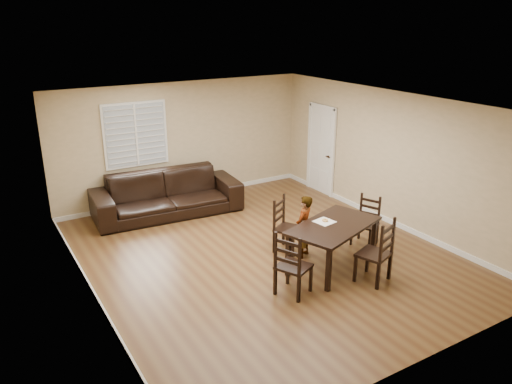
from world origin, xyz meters
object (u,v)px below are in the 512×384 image
Objects in this scene: chair_far at (381,255)px; sofa at (167,194)px; dining_table at (334,229)px; child at (304,227)px; chair_near at (282,226)px; chair_right at (368,221)px; donut at (325,220)px; chair_left at (289,268)px.

sofa is at bearing -88.42° from chair_far.
dining_table is 0.91m from chair_far.
chair_far reaches higher than dining_table.
dining_table is 1.72× the size of chair_far.
dining_table is 1.64× the size of child.
chair_far is at bearing -63.69° from sofa.
dining_table is 1.85× the size of chair_near.
chair_right is (0.89, 1.25, -0.07)m from chair_far.
chair_near is 0.93m from donut.
donut is at bearing -91.91° from chair_far.
chair_left is (-1.19, -0.43, -0.21)m from dining_table.
chair_far is 1.54m from chair_right.
sofa reaches higher than donut.
chair_far reaches higher than donut.
chair_left is at bearing 14.01° from child.
sofa is at bearing 81.88° from chair_near.
chair_right is at bearing -51.02° from chair_near.
chair_near is at bearing -62.58° from sofa.
dining_table is 1.28m from chair_left.
chair_left reaches higher than donut.
chair_right is 4.25m from sofa.
chair_far is (0.66, -1.82, 0.03)m from chair_near.
chair_right is at bearing -145.29° from chair_far.
chair_left is 1.34m from donut.
chair_left is at bearing -93.53° from chair_right.
donut is at bearing -102.27° from chair_right.
chair_far is 10.14× the size of donut.
chair_far is at bearing -71.90° from donut.
dining_table is 0.22m from donut.
chair_near is 9.43× the size of donut.
chair_right is at bearing 10.84° from donut.
chair_near is 1.63m from chair_left.
child reaches higher than sofa.
chair_near reaches higher than dining_table.
chair_right is (1.54, -0.57, -0.04)m from chair_near.
sofa is (-2.68, 3.29, 0.03)m from chair_right.
child is (0.17, -0.42, 0.11)m from chair_near.
sofa is (-1.80, 4.55, -0.04)m from chair_far.
child is (0.99, 0.99, 0.09)m from chair_left.
chair_left is (-1.48, 0.41, -0.02)m from chair_far.
chair_far is 1.11m from donut.
chair_far is 0.96× the size of child.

